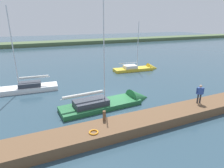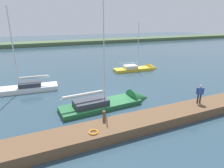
{
  "view_description": "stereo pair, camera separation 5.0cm",
  "coord_description": "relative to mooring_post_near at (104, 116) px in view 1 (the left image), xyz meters",
  "views": [
    {
      "loc": [
        8.2,
        17.08,
        8.03
      ],
      "look_at": [
        0.59,
        0.06,
        1.82
      ],
      "focal_mm": 30.61,
      "sensor_mm": 36.0,
      "label": 1
    },
    {
      "loc": [
        8.15,
        17.1,
        8.03
      ],
      "look_at": [
        0.59,
        0.06,
        1.82
      ],
      "focal_mm": 30.61,
      "sensor_mm": 36.0,
      "label": 2
    }
  ],
  "objects": [
    {
      "name": "mooring_post_near",
      "position": [
        0.0,
        0.0,
        0.0
      ],
      "size": [
        0.24,
        0.24,
        0.78
      ],
      "primitive_type": "cylinder",
      "color": "brown",
      "rests_on": "dock_pier"
    },
    {
      "name": "dock_pier",
      "position": [
        -3.44,
        0.84,
        -0.78
      ],
      "size": [
        22.92,
        2.4,
        0.78
      ],
      "primitive_type": "cube",
      "color": "brown",
      "rests_on": "ground_plane"
    },
    {
      "name": "ground_plane",
      "position": [
        -3.44,
        -4.98,
        -1.17
      ],
      "size": [
        200.0,
        200.0,
        0.0
      ],
      "primitive_type": "plane",
      "color": "#2D4756"
    },
    {
      "name": "sailboat_mid_channel",
      "position": [
        -2.82,
        -3.86,
        -1.05
      ],
      "size": [
        9.67,
        2.95,
        11.1
      ],
      "rotation": [
        0.0,
        0.0,
        3.2
      ],
      "color": "#236638",
      "rests_on": "ground_plane"
    },
    {
      "name": "sailboat_outer_mooring",
      "position": [
        6.57,
        -11.73,
        -0.99
      ],
      "size": [
        8.62,
        2.7,
        10.5
      ],
      "rotation": [
        0.0,
        0.0,
        -0.08
      ],
      "color": "white",
      "rests_on": "ground_plane"
    },
    {
      "name": "life_ring_buoy",
      "position": [
        1.31,
        1.32,
        -0.34
      ],
      "size": [
        0.66,
        0.66,
        0.1
      ],
      "primitive_type": "torus",
      "color": "orange",
      "rests_on": "dock_pier"
    },
    {
      "name": "person_on_dock",
      "position": [
        -9.13,
        0.59,
        0.65
      ],
      "size": [
        0.58,
        0.44,
        1.78
      ],
      "rotation": [
        0.0,
        0.0,
        1.0
      ],
      "color": "#28282D",
      "rests_on": "dock_pier"
    },
    {
      "name": "sailboat_behind_pier",
      "position": [
        -12.56,
        -14.86,
        -1.02
      ],
      "size": [
        8.11,
        2.69,
        8.83
      ],
      "rotation": [
        0.0,
        0.0,
        3.05
      ],
      "color": "gold",
      "rests_on": "ground_plane"
    },
    {
      "name": "far_shoreline",
      "position": [
        -3.44,
        -57.39,
        -1.17
      ],
      "size": [
        180.0,
        8.0,
        2.4
      ],
      "primitive_type": "cube",
      "color": "#4C603D",
      "rests_on": "ground_plane"
    }
  ]
}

